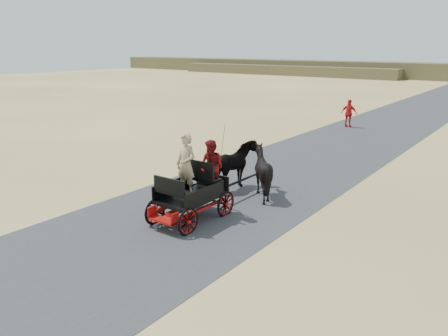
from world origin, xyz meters
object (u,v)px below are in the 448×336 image
Objects in this scene: carriage at (191,208)px; horse_left at (235,166)px; horse_right at (262,172)px; pedestrian at (349,113)px.

carriage is 3.09m from horse_left.
horse_right is at bearing -180.00° from horse_left.
pedestrian reaches higher than horse_left.
pedestrian is at bearing -79.88° from horse_right.
carriage is 1.20× the size of horse_left.
pedestrian is at bearing -84.22° from horse_left.
horse_right reaches higher than horse_left.
horse_left is 1.10m from horse_right.
pedestrian is (-1.44, 14.22, 0.02)m from horse_left.
horse_right is 14.44m from pedestrian.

